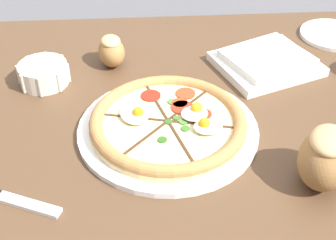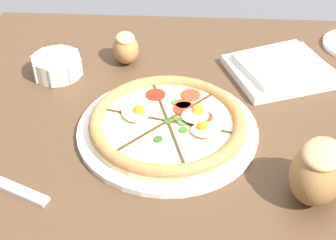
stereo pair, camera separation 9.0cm
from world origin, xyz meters
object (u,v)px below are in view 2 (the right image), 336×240
object	(u,v)px
dining_table	(189,140)
knife_main	(0,182)
pizza	(168,124)
bread_piece_mid	(319,171)
ramekin_bowl	(57,65)
bread_piece_near	(126,47)
napkin_folded	(281,69)

from	to	relation	value
dining_table	knife_main	bearing A→B (deg)	-140.53
pizza	bread_piece_mid	distance (m)	0.30
pizza	bread_piece_mid	xyz separation A→B (m)	(0.25, -0.15, 0.04)
ramekin_bowl	knife_main	bearing A→B (deg)	-92.62
ramekin_bowl	bread_piece_mid	world-z (taller)	bread_piece_mid
dining_table	bread_piece_near	xyz separation A→B (m)	(-0.16, 0.15, 0.15)
bread_piece_near	bread_piece_mid	world-z (taller)	bread_piece_mid
ramekin_bowl	napkin_folded	bearing A→B (deg)	3.31
knife_main	napkin_folded	bearing A→B (deg)	59.30
pizza	ramekin_bowl	distance (m)	0.33
dining_table	knife_main	xyz separation A→B (m)	(-0.33, -0.27, 0.12)
bread_piece_mid	knife_main	distance (m)	0.54
dining_table	bread_piece_near	world-z (taller)	bread_piece_near
ramekin_bowl	bread_piece_mid	distance (m)	0.63
napkin_folded	knife_main	distance (m)	0.65
bread_piece_near	knife_main	xyz separation A→B (m)	(-0.17, -0.42, -0.03)
pizza	knife_main	bearing A→B (deg)	-150.73
napkin_folded	bread_piece_mid	bearing A→B (deg)	-88.96
dining_table	knife_main	world-z (taller)	knife_main
ramekin_bowl	dining_table	bearing A→B (deg)	-15.30
ramekin_bowl	bread_piece_mid	bearing A→B (deg)	-33.52
pizza	bread_piece_mid	world-z (taller)	bread_piece_mid
dining_table	pizza	distance (m)	0.18
dining_table	bread_piece_mid	size ratio (longest dim) A/B	7.52
dining_table	ramekin_bowl	size ratio (longest dim) A/B	9.37
pizza	bread_piece_mid	bearing A→B (deg)	-30.78
napkin_folded	knife_main	world-z (taller)	napkin_folded
dining_table	ramekin_bowl	bearing A→B (deg)	164.70
napkin_folded	bread_piece_mid	xyz separation A→B (m)	(0.01, -0.38, 0.04)
dining_table	napkin_folded	distance (m)	0.27
bread_piece_near	knife_main	world-z (taller)	bread_piece_near
bread_piece_near	knife_main	bearing A→B (deg)	-111.63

